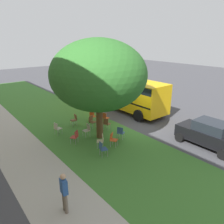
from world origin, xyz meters
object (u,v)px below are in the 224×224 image
(chair_6, at_px, (102,148))
(chair_8, at_px, (107,123))
(pedestrian_0, at_px, (64,191))
(chair_1, at_px, (74,119))
(chair_5, at_px, (105,117))
(chair_9, at_px, (101,140))
(chair_4, at_px, (75,136))
(chair_2, at_px, (113,139))
(chair_3, at_px, (57,128))
(school_bus, at_px, (118,89))
(chair_11, at_px, (87,129))
(chair_0, at_px, (92,121))
(parked_car, at_px, (209,134))
(chair_7, at_px, (92,115))
(chair_10, at_px, (120,132))
(street_tree, at_px, (99,75))

(chair_6, distance_m, chair_8, 3.74)
(pedestrian_0, bearing_deg, chair_1, -31.83)
(chair_5, height_order, chair_9, same)
(chair_1, height_order, chair_4, same)
(chair_8, bearing_deg, chair_6, 138.89)
(chair_2, relative_size, chair_6, 1.00)
(chair_3, xyz_separation_m, school_bus, (2.28, -7.46, 1.24))
(chair_3, xyz_separation_m, chair_11, (-1.51, -1.47, 0.00))
(chair_6, xyz_separation_m, pedestrian_0, (-2.42, 3.56, 0.41))
(chair_4, bearing_deg, chair_9, -146.99)
(chair_0, height_order, parked_car, parked_car)
(chair_7, height_order, chair_10, same)
(chair_10, bearing_deg, chair_2, 114.38)
(chair_0, bearing_deg, chair_4, 123.93)
(school_bus, bearing_deg, chair_4, 120.55)
(chair_10, xyz_separation_m, pedestrian_0, (-3.42, 5.78, 0.41))
(chair_10, height_order, school_bus, school_bus)
(street_tree, distance_m, parked_car, 7.64)
(school_bus, bearing_deg, chair_7, 112.05)
(chair_7, bearing_deg, school_bus, -67.95)
(street_tree, relative_size, chair_9, 7.30)
(chair_7, xyz_separation_m, chair_11, (-2.12, 1.85, 0.00))
(chair_4, relative_size, chair_11, 1.00)
(chair_4, distance_m, chair_7, 3.96)
(chair_1, bearing_deg, street_tree, -174.42)
(chair_5, height_order, chair_11, same)
(chair_1, xyz_separation_m, parked_car, (-8.11, -4.76, 0.32))
(chair_5, distance_m, chair_11, 2.59)
(chair_4, height_order, chair_10, same)
(chair_3, height_order, pedestrian_0, pedestrian_0)
(chair_1, height_order, chair_2, same)
(chair_4, relative_size, chair_6, 1.00)
(chair_2, relative_size, chair_10, 1.00)
(street_tree, xyz_separation_m, chair_9, (-1.25, 0.79, -3.68))
(street_tree, height_order, chair_9, street_tree)
(chair_2, bearing_deg, chair_9, 64.92)
(street_tree, xyz_separation_m, chair_0, (1.77, -0.55, -3.68))
(chair_11, bearing_deg, chair_3, 44.22)
(pedestrian_0, bearing_deg, street_tree, -47.27)
(chair_3, relative_size, chair_6, 1.00)
(street_tree, height_order, chair_5, street_tree)
(chair_0, bearing_deg, parked_car, -150.62)
(chair_10, bearing_deg, chair_8, -7.39)
(chair_0, relative_size, pedestrian_0, 0.52)
(chair_6, height_order, chair_11, same)
(chair_1, xyz_separation_m, chair_3, (-0.74, 1.76, 0.00))
(chair_11, bearing_deg, parked_car, -139.22)
(chair_0, xyz_separation_m, chair_3, (0.40, 2.60, 0.00))
(chair_5, bearing_deg, chair_3, 83.64)
(school_bus, bearing_deg, chair_2, 137.34)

